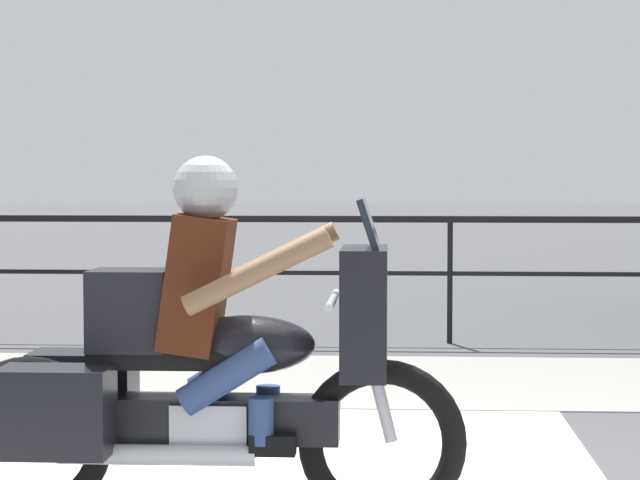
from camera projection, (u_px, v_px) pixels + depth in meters
sidewalk_band at (462, 381)px, 9.41m from camera, size 44.00×2.40×0.01m
fence_railing at (450, 243)px, 11.48m from camera, size 36.00×0.05×1.18m
motorcycle at (199, 365)px, 5.54m from camera, size 2.33×0.76×1.65m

